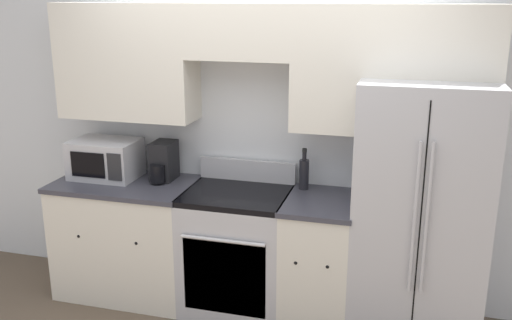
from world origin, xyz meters
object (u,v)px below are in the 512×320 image
object	(u,v)px
oven_range	(237,250)
bottle	(304,173)
microwave	(106,159)
refrigerator	(420,210)

from	to	relation	value
oven_range	bottle	xyz separation A→B (m)	(0.45, 0.20, 0.56)
microwave	oven_range	bearing A→B (deg)	-3.81
bottle	refrigerator	bearing A→B (deg)	-9.82
refrigerator	microwave	bearing A→B (deg)	179.70
oven_range	microwave	xyz separation A→B (m)	(-1.07, 0.07, 0.59)
refrigerator	bottle	bearing A→B (deg)	170.18
bottle	microwave	bearing A→B (deg)	-175.16
refrigerator	bottle	world-z (taller)	refrigerator
oven_range	bottle	size ratio (longest dim) A/B	3.52
microwave	bottle	bearing A→B (deg)	4.84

